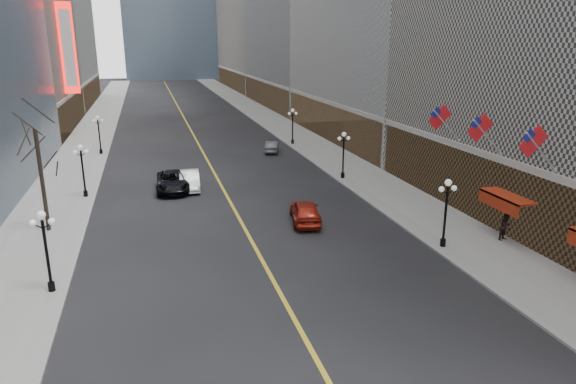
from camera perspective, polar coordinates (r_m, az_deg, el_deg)
sidewalk_east at (r=71.45m, az=1.34°, el=6.03°), size 6.00×230.00×0.15m
sidewalk_west at (r=69.00m, az=-21.62°, el=4.50°), size 6.00×230.00×0.15m
lane_line at (r=78.65m, az=-10.69°, el=6.67°), size 0.25×200.00×0.02m
streetlamp_east_1 at (r=34.22m, az=17.17°, el=-1.49°), size 1.26×0.44×4.52m
streetlamp_east_2 at (r=49.78m, az=6.19°, el=4.65°), size 1.26×0.44×4.52m
streetlamp_east_3 at (r=66.59m, az=0.52°, el=7.74°), size 1.26×0.44×4.52m
streetlamp_west_1 at (r=29.68m, az=-25.36°, el=-5.14°), size 1.26×0.44×4.52m
streetlamp_west_2 at (r=46.78m, az=-21.88°, el=2.78°), size 1.26×0.44×4.52m
streetlamp_west_3 at (r=64.37m, az=-20.28°, el=6.42°), size 1.26×0.44×4.52m
flag_3 at (r=32.94m, az=25.79°, el=4.80°), size 2.87×0.12×2.87m
flag_4 at (r=36.79m, az=20.76°, el=6.44°), size 2.87×0.12×2.87m
flag_5 at (r=40.88m, az=16.70°, el=7.72°), size 2.87×0.12×2.87m
awning_c at (r=36.61m, az=22.91°, el=-0.62°), size 1.40×4.00×0.93m
theatre_marquee at (r=77.93m, az=-23.26°, el=14.45°), size 2.00×0.55×12.00m
tree_west_far at (r=38.64m, az=-26.10°, el=4.68°), size 3.60×3.60×7.92m
car_nb_mid at (r=47.51m, az=-10.90°, el=1.30°), size 2.04×5.14×1.66m
car_nb_far at (r=47.32m, az=-12.67°, el=1.17°), size 3.10×6.30×1.72m
car_sb_mid at (r=38.09m, az=1.94°, el=-2.15°), size 2.94×5.35×1.72m
car_sb_far at (r=62.36m, az=-1.81°, el=5.05°), size 2.61×4.38×1.36m
ped_east_walk at (r=37.30m, az=23.04°, el=-3.58°), size 1.01×0.75×1.85m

